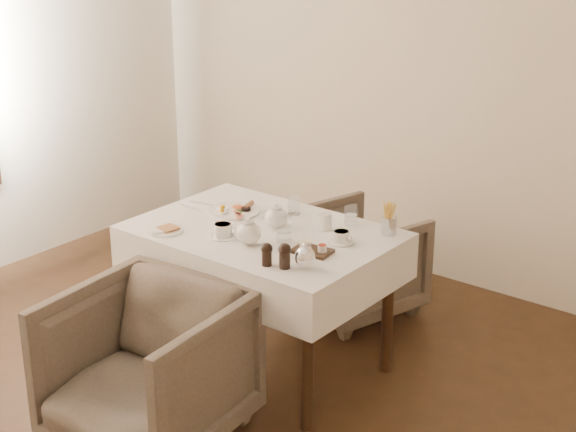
% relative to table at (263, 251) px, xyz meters
% --- Properties ---
extents(table, '(1.28, 0.88, 0.75)m').
position_rel_table_xyz_m(table, '(0.00, 0.00, 0.00)').
color(table, black).
rests_on(table, ground).
extents(armchair_near, '(0.82, 0.84, 0.71)m').
position_rel_table_xyz_m(armchair_near, '(0.02, -0.83, -0.29)').
color(armchair_near, '#4E4439').
rests_on(armchair_near, ground).
extents(armchair_far, '(0.82, 0.83, 0.62)m').
position_rel_table_xyz_m(armchair_far, '(0.01, 0.81, -0.33)').
color(armchair_far, '#4E4439').
rests_on(armchair_far, ground).
extents(breakfast_plate, '(0.28, 0.28, 0.03)m').
position_rel_table_xyz_m(breakfast_plate, '(-0.28, 0.11, 0.13)').
color(breakfast_plate, white).
rests_on(breakfast_plate, table).
extents(side_plate, '(0.19, 0.18, 0.02)m').
position_rel_table_xyz_m(side_plate, '(-0.37, -0.32, 0.12)').
color(side_plate, white).
rests_on(side_plate, table).
extents(teapot_centre, '(0.20, 0.18, 0.13)m').
position_rel_table_xyz_m(teapot_centre, '(0.04, 0.06, 0.18)').
color(teapot_centre, white).
rests_on(teapot_centre, table).
extents(teapot_front, '(0.18, 0.14, 0.14)m').
position_rel_table_xyz_m(teapot_front, '(0.07, -0.19, 0.19)').
color(teapot_front, white).
rests_on(teapot_front, table).
extents(creamer, '(0.08, 0.08, 0.08)m').
position_rel_table_xyz_m(creamer, '(0.24, 0.20, 0.16)').
color(creamer, white).
rests_on(creamer, table).
extents(teacup_near, '(0.14, 0.14, 0.07)m').
position_rel_table_xyz_m(teacup_near, '(-0.09, -0.19, 0.15)').
color(teacup_near, white).
rests_on(teacup_near, table).
extents(teacup_far, '(0.12, 0.12, 0.06)m').
position_rel_table_xyz_m(teacup_far, '(0.41, 0.10, 0.14)').
color(teacup_far, white).
rests_on(teacup_far, table).
extents(glass_left, '(0.08, 0.08, 0.09)m').
position_rel_table_xyz_m(glass_left, '(-0.02, 0.28, 0.16)').
color(glass_left, silver).
rests_on(glass_left, table).
extents(glass_mid, '(0.09, 0.09, 0.10)m').
position_rel_table_xyz_m(glass_mid, '(0.18, -0.06, 0.17)').
color(glass_mid, silver).
rests_on(glass_mid, table).
extents(glass_right, '(0.09, 0.09, 0.10)m').
position_rel_table_xyz_m(glass_right, '(0.30, 0.33, 0.17)').
color(glass_right, silver).
rests_on(glass_right, table).
extents(condiment_board, '(0.19, 0.14, 0.05)m').
position_rel_table_xyz_m(condiment_board, '(0.37, -0.08, 0.13)').
color(condiment_board, black).
rests_on(condiment_board, table).
extents(pepper_mill_left, '(0.07, 0.07, 0.11)m').
position_rel_table_xyz_m(pepper_mill_left, '(0.30, -0.33, 0.17)').
color(pepper_mill_left, black).
rests_on(pepper_mill_left, table).
extents(pepper_mill_right, '(0.08, 0.08, 0.12)m').
position_rel_table_xyz_m(pepper_mill_right, '(0.38, -0.30, 0.18)').
color(pepper_mill_right, black).
rests_on(pepper_mill_right, table).
extents(silver_pot, '(0.14, 0.13, 0.12)m').
position_rel_table_xyz_m(silver_pot, '(0.45, -0.25, 0.18)').
color(silver_pot, white).
rests_on(silver_pot, table).
extents(fries_cup, '(0.08, 0.08, 0.17)m').
position_rel_table_xyz_m(fries_cup, '(0.53, 0.34, 0.19)').
color(fries_cup, silver).
rests_on(fries_cup, table).
extents(cutlery_fork, '(0.20, 0.06, 0.00)m').
position_rel_table_xyz_m(cutlery_fork, '(-0.48, 0.10, 0.12)').
color(cutlery_fork, silver).
rests_on(cutlery_fork, table).
extents(cutlery_knife, '(0.17, 0.03, 0.00)m').
position_rel_table_xyz_m(cutlery_knife, '(-0.51, 0.01, 0.12)').
color(cutlery_knife, silver).
rests_on(cutlery_knife, table).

